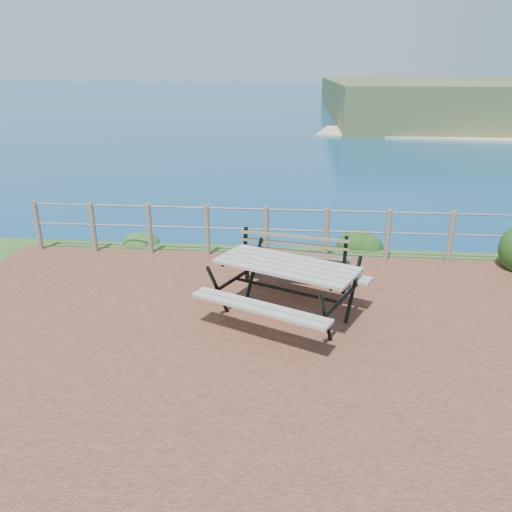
# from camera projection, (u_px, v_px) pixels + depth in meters

# --- Properties ---
(ground) EXTENTS (10.00, 7.00, 0.12)m
(ground) POSITION_uv_depth(u_px,v_px,m) (247.00, 345.00, 6.64)
(ground) COLOR brown
(ground) RESTS_ON ground
(ocean) EXTENTS (1200.00, 1200.00, 0.00)m
(ocean) POSITION_uv_depth(u_px,v_px,m) (304.00, 80.00, 193.26)
(ocean) COLOR #145579
(ocean) RESTS_ON ground
(safety_railing) EXTENTS (9.40, 0.10, 1.00)m
(safety_railing) POSITION_uv_depth(u_px,v_px,m) (266.00, 229.00, 9.57)
(safety_railing) COLOR #6B5B4C
(safety_railing) RESTS_ON ground
(picnic_table) EXTENTS (2.16, 1.60, 0.85)m
(picnic_table) POSITION_uv_depth(u_px,v_px,m) (286.00, 285.00, 7.18)
(picnic_table) COLOR gray
(picnic_table) RESTS_ON ground
(park_bench) EXTENTS (1.83, 0.79, 1.00)m
(park_bench) POSITION_uv_depth(u_px,v_px,m) (297.00, 248.00, 8.29)
(park_bench) COLOR brown
(park_bench) RESTS_ON ground
(shrub_lip_west) EXTENTS (0.66, 0.66, 0.35)m
(shrub_lip_west) POSITION_uv_depth(u_px,v_px,m) (145.00, 244.00, 10.50)
(shrub_lip_west) COLOR #28521E
(shrub_lip_west) RESTS_ON ground
(shrub_lip_east) EXTENTS (0.73, 0.73, 0.45)m
(shrub_lip_east) POSITION_uv_depth(u_px,v_px,m) (362.00, 246.00, 10.38)
(shrub_lip_east) COLOR #1D3B12
(shrub_lip_east) RESTS_ON ground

